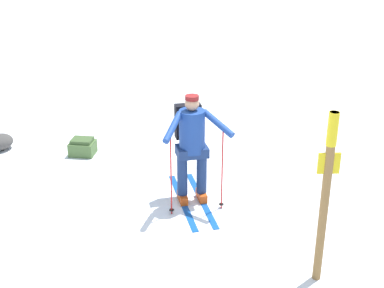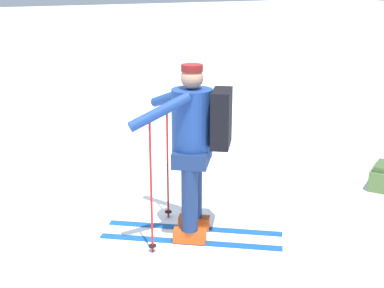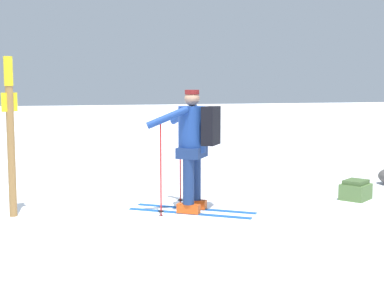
# 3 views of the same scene
# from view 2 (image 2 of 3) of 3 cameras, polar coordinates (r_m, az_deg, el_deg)

# --- Properties ---
(ground_plane) EXTENTS (80.00, 80.00, 0.00)m
(ground_plane) POSITION_cam_2_polar(r_m,az_deg,el_deg) (5.39, -7.73, -8.55)
(ground_plane) COLOR white
(skier) EXTENTS (1.32, 1.59, 1.63)m
(skier) POSITION_cam_2_polar(r_m,az_deg,el_deg) (4.78, 0.33, 0.44)
(skier) COLOR #144C9E
(skier) RESTS_ON ground_plane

